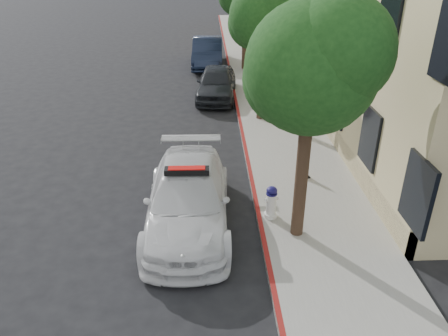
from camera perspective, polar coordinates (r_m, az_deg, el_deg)
name	(u,v)px	position (r m, az deg, el deg)	size (l,w,h in m)	color
ground	(183,198)	(12.62, -5.40, -3.95)	(120.00, 120.00, 0.00)	black
sidewalk	(265,90)	(21.94, 5.35, 10.07)	(3.20, 50.00, 0.15)	gray
curb_strip	(234,91)	(21.80, 1.27, 10.07)	(0.12, 50.00, 0.15)	maroon
tree_near	(313,67)	(9.31, 11.59, 12.80)	(2.92, 2.82, 5.62)	black
tree_mid	(265,15)	(17.07, 5.35, 19.22)	(2.77, 2.64, 5.43)	black
police_car	(188,199)	(11.13, -4.72, -4.03)	(2.15, 5.16, 1.64)	white
parked_car_mid	(217,83)	(20.75, -0.98, 11.07)	(1.73, 4.31, 1.47)	black
parked_car_far	(208,52)	(26.62, -2.17, 14.86)	(1.71, 4.90, 1.61)	#141C32
fire_hydrant	(271,202)	(11.32, 6.18, -4.49)	(0.38, 0.34, 0.89)	white
traffic_cone	(304,167)	(13.46, 10.39, 0.15)	(0.43, 0.43, 0.67)	black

